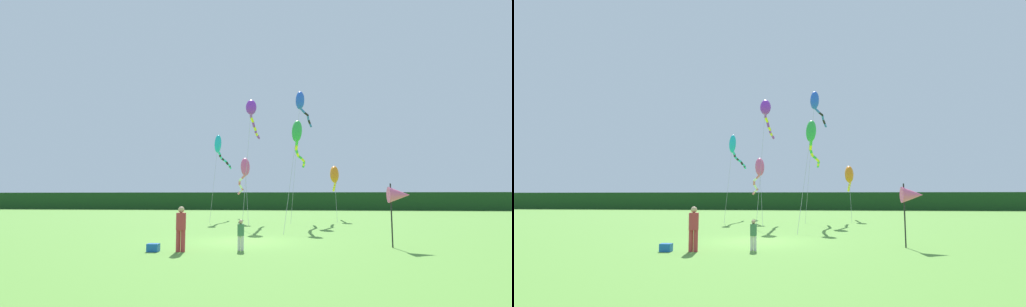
% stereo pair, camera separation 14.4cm
% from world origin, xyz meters
% --- Properties ---
extents(ground_plane, '(120.00, 120.00, 0.00)m').
position_xyz_m(ground_plane, '(0.00, 0.00, 0.00)').
color(ground_plane, '#5B9338').
extents(distant_treeline, '(108.00, 3.83, 2.85)m').
position_xyz_m(distant_treeline, '(0.00, 45.00, 1.43)').
color(distant_treeline, '#193D19').
rests_on(distant_treeline, ground).
extents(person_adult, '(0.39, 0.39, 1.77)m').
position_xyz_m(person_adult, '(-2.02, -3.72, 0.99)').
color(person_adult, '#B23338').
rests_on(person_adult, ground).
extents(person_child, '(0.27, 0.27, 1.23)m').
position_xyz_m(person_child, '(0.30, -3.16, 0.69)').
color(person_child, silver).
rests_on(person_child, ground).
extents(cooler_box, '(0.45, 0.33, 0.31)m').
position_xyz_m(cooler_box, '(-3.10, -3.78, 0.16)').
color(cooler_box, '#1959B2').
rests_on(cooler_box, ground).
extents(banner_flag_pole, '(0.90, 0.70, 2.73)m').
position_xyz_m(banner_flag_pole, '(6.97, -1.65, 2.22)').
color(banner_flag_pole, black).
rests_on(banner_flag_pole, ground).
extents(kite_purple, '(0.89, 9.34, 9.88)m').
position_xyz_m(kite_purple, '(-0.82, 10.82, 8.95)').
color(kite_purple, '#B2B2B2').
rests_on(kite_purple, ground).
extents(kite_cyan, '(0.82, 7.32, 7.76)m').
position_xyz_m(kite_cyan, '(-4.24, 15.03, 6.55)').
color(kite_cyan, '#B2B2B2').
rests_on(kite_cyan, ground).
extents(kite_orange, '(0.86, 6.09, 5.13)m').
position_xyz_m(kite_orange, '(6.18, 16.60, 4.09)').
color(kite_orange, '#B2B2B2').
rests_on(kite_orange, ground).
extents(kite_rainbow, '(2.51, 11.09, 5.65)m').
position_xyz_m(kite_rainbow, '(-1.89, 14.31, 4.34)').
color(kite_rainbow, '#B2B2B2').
rests_on(kite_rainbow, ground).
extents(kite_blue, '(2.23, 7.72, 12.03)m').
position_xyz_m(kite_blue, '(3.20, 16.11, 10.90)').
color(kite_blue, '#B2B2B2').
rests_on(kite_blue, ground).
extents(kite_green, '(1.61, 11.27, 7.73)m').
position_xyz_m(kite_green, '(2.79, 8.86, 6.42)').
color(kite_green, '#B2B2B2').
rests_on(kite_green, ground).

